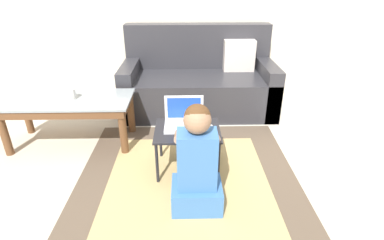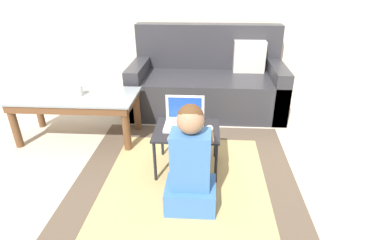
{
  "view_description": "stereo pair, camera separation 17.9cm",
  "coord_description": "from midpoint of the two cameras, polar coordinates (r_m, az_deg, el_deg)",
  "views": [
    {
      "loc": [
        -0.09,
        -2.04,
        1.48
      ],
      "look_at": [
        -0.04,
        0.1,
        0.43
      ],
      "focal_mm": 28.0,
      "sensor_mm": 36.0,
      "label": 1
    },
    {
      "loc": [
        0.09,
        -2.04,
        1.48
      ],
      "look_at": [
        -0.04,
        0.1,
        0.43
      ],
      "focal_mm": 28.0,
      "sensor_mm": 36.0,
      "label": 2
    }
  ],
  "objects": [
    {
      "name": "person_seated",
      "position": [
        1.99,
        -1.66,
        -8.6
      ],
      "size": [
        0.34,
        0.4,
        0.77
      ],
      "color": "#3D70B2",
      "rests_on": "ground_plane"
    },
    {
      "name": "computer_mouse",
      "position": [
        2.34,
        1.33,
        -1.58
      ],
      "size": [
        0.06,
        0.11,
        0.04
      ],
      "color": "silver",
      "rests_on": "laptop_desk"
    },
    {
      "name": "couch",
      "position": [
        3.57,
        -0.07,
        7.1
      ],
      "size": [
        1.72,
        0.86,
        0.95
      ],
      "color": "#2D2D33",
      "rests_on": "ground_plane"
    },
    {
      "name": "laptop_desk",
      "position": [
        2.39,
        -3.03,
        -2.8
      ],
      "size": [
        0.52,
        0.42,
        0.37
      ],
      "color": "black",
      "rests_on": "ground_plane"
    },
    {
      "name": "cup_on_table",
      "position": [
        2.96,
        -23.77,
        4.53
      ],
      "size": [
        0.09,
        0.09,
        0.1
      ],
      "color": "white",
      "rests_on": "coffee_table"
    },
    {
      "name": "coffee_table",
      "position": [
        3.02,
        -24.02,
        2.43
      ],
      "size": [
        1.15,
        0.53,
        0.45
      ],
      "color": "gray",
      "rests_on": "ground_plane"
    },
    {
      "name": "ground_plane",
      "position": [
        2.52,
        -1.14,
        -9.8
      ],
      "size": [
        16.0,
        16.0,
        0.0
      ],
      "primitive_type": "plane",
      "color": "beige"
    },
    {
      "name": "laptop",
      "position": [
        2.4,
        -3.64,
        -0.39
      ],
      "size": [
        0.31,
        0.22,
        0.23
      ],
      "color": "silver",
      "rests_on": "laptop_desk"
    },
    {
      "name": "area_rug",
      "position": [
        2.37,
        -2.97,
        -12.29
      ],
      "size": [
        1.75,
        1.96,
        0.01
      ],
      "color": "brown",
      "rests_on": "ground_plane"
    }
  ]
}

